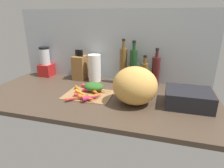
# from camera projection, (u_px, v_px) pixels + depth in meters

# --- Properties ---
(ground_plane) EXTENTS (1.70, 0.80, 0.03)m
(ground_plane) POSITION_uv_depth(u_px,v_px,m) (97.00, 96.00, 1.39)
(ground_plane) COLOR #47382B
(wall_back) EXTENTS (1.70, 0.03, 0.60)m
(wall_back) POSITION_uv_depth(u_px,v_px,m) (111.00, 46.00, 1.63)
(wall_back) COLOR #ADB7C1
(wall_back) RESTS_ON ground_plane
(cutting_board) EXTENTS (0.34, 0.26, 0.01)m
(cutting_board) POSITION_uv_depth(u_px,v_px,m) (88.00, 94.00, 1.38)
(cutting_board) COLOR #997047
(cutting_board) RESTS_ON ground_plane
(carrot_0) EXTENTS (0.17, 0.04, 0.03)m
(carrot_0) POSITION_uv_depth(u_px,v_px,m) (94.00, 90.00, 1.41)
(carrot_0) COLOR #B2264C
(carrot_0) RESTS_ON cutting_board
(carrot_1) EXTENTS (0.10, 0.12, 0.03)m
(carrot_1) POSITION_uv_depth(u_px,v_px,m) (96.00, 95.00, 1.31)
(carrot_1) COLOR orange
(carrot_1) RESTS_ON cutting_board
(carrot_2) EXTENTS (0.12, 0.13, 0.02)m
(carrot_2) POSITION_uv_depth(u_px,v_px,m) (79.00, 90.00, 1.42)
(carrot_2) COLOR orange
(carrot_2) RESTS_ON cutting_board
(carrot_3) EXTENTS (0.14, 0.14, 0.02)m
(carrot_3) POSITION_uv_depth(u_px,v_px,m) (78.00, 97.00, 1.29)
(carrot_3) COLOR red
(carrot_3) RESTS_ON cutting_board
(carrot_4) EXTENTS (0.17, 0.12, 0.03)m
(carrot_4) POSITION_uv_depth(u_px,v_px,m) (94.00, 88.00, 1.45)
(carrot_4) COLOR orange
(carrot_4) RESTS_ON cutting_board
(carrot_5) EXTENTS (0.13, 0.09, 0.03)m
(carrot_5) POSITION_uv_depth(u_px,v_px,m) (82.00, 93.00, 1.35)
(carrot_5) COLOR orange
(carrot_5) RESTS_ON cutting_board
(carrot_6) EXTENTS (0.17, 0.04, 0.03)m
(carrot_6) POSITION_uv_depth(u_px,v_px,m) (101.00, 90.00, 1.41)
(carrot_6) COLOR orange
(carrot_6) RESTS_ON cutting_board
(carrot_7) EXTENTS (0.10, 0.05, 0.02)m
(carrot_7) POSITION_uv_depth(u_px,v_px,m) (81.00, 94.00, 1.34)
(carrot_7) COLOR red
(carrot_7) RESTS_ON cutting_board
(carrot_8) EXTENTS (0.15, 0.06, 0.03)m
(carrot_8) POSITION_uv_depth(u_px,v_px,m) (88.00, 98.00, 1.26)
(carrot_8) COLOR orange
(carrot_8) RESTS_ON cutting_board
(carrot_9) EXTENTS (0.17, 0.07, 0.03)m
(carrot_9) POSITION_uv_depth(u_px,v_px,m) (91.00, 87.00, 1.47)
(carrot_9) COLOR red
(carrot_9) RESTS_ON cutting_board
(carrot_10) EXTENTS (0.13, 0.13, 0.04)m
(carrot_10) POSITION_uv_depth(u_px,v_px,m) (92.00, 97.00, 1.28)
(carrot_10) COLOR #B2264C
(carrot_10) RESTS_ON cutting_board
(carrot_11) EXTENTS (0.14, 0.13, 0.03)m
(carrot_11) POSITION_uv_depth(u_px,v_px,m) (95.00, 92.00, 1.37)
(carrot_11) COLOR orange
(carrot_11) RESTS_ON cutting_board
(carrot_greens_pile) EXTENTS (0.15, 0.12, 0.06)m
(carrot_greens_pile) POSITION_uv_depth(u_px,v_px,m) (94.00, 87.00, 1.43)
(carrot_greens_pile) COLOR #2D6023
(carrot_greens_pile) RESTS_ON cutting_board
(winter_squash) EXTENTS (0.29, 0.26, 0.25)m
(winter_squash) POSITION_uv_depth(u_px,v_px,m) (135.00, 86.00, 1.20)
(winter_squash) COLOR gold
(winter_squash) RESTS_ON ground_plane
(knife_block) EXTENTS (0.11, 0.13, 0.27)m
(knife_block) POSITION_uv_depth(u_px,v_px,m) (80.00, 67.00, 1.69)
(knife_block) COLOR olive
(knife_block) RESTS_ON ground_plane
(blender_appliance) EXTENTS (0.12, 0.12, 0.28)m
(blender_appliance) POSITION_uv_depth(u_px,v_px,m) (46.00, 64.00, 1.78)
(blender_appliance) COLOR red
(blender_appliance) RESTS_ON ground_plane
(paper_towel_roll) EXTENTS (0.11, 0.11, 0.23)m
(paper_towel_roll) POSITION_uv_depth(u_px,v_px,m) (95.00, 68.00, 1.64)
(paper_towel_roll) COLOR white
(paper_towel_roll) RESTS_ON ground_plane
(bottle_0) EXTENTS (0.06, 0.06, 0.37)m
(bottle_0) POSITION_uv_depth(u_px,v_px,m) (123.00, 66.00, 1.57)
(bottle_0) COLOR brown
(bottle_0) RESTS_ON ground_plane
(bottle_1) EXTENTS (0.06, 0.06, 0.36)m
(bottle_1) POSITION_uv_depth(u_px,v_px,m) (133.00, 67.00, 1.54)
(bottle_1) COLOR #19421E
(bottle_1) RESTS_ON ground_plane
(bottle_2) EXTENTS (0.06, 0.06, 0.26)m
(bottle_2) POSITION_uv_depth(u_px,v_px,m) (144.00, 74.00, 1.52)
(bottle_2) COLOR brown
(bottle_2) RESTS_ON ground_plane
(bottle_3) EXTENTS (0.07, 0.07, 0.31)m
(bottle_3) POSITION_uv_depth(u_px,v_px,m) (156.00, 71.00, 1.51)
(bottle_3) COLOR #471919
(bottle_3) RESTS_ON ground_plane
(dish_rack) EXTENTS (0.28, 0.24, 0.10)m
(dish_rack) POSITION_uv_depth(u_px,v_px,m) (188.00, 98.00, 1.20)
(dish_rack) COLOR black
(dish_rack) RESTS_ON ground_plane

